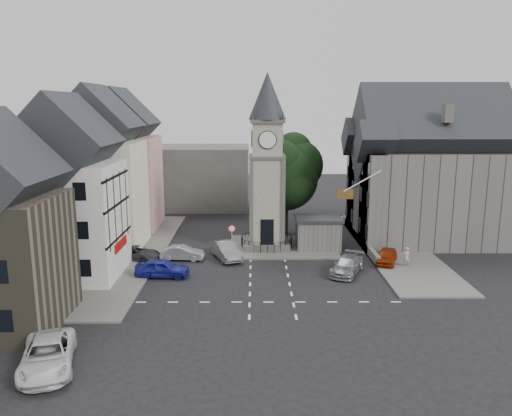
{
  "coord_description": "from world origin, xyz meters",
  "views": [
    {
      "loc": [
        -1.16,
        -37.83,
        13.3
      ],
      "look_at": [
        -1.03,
        5.0,
        4.47
      ],
      "focal_mm": 35.0,
      "sensor_mm": 36.0,
      "label": 1
    }
  ],
  "objects_px": {
    "stone_shelter": "(318,233)",
    "pedestrian": "(406,257)",
    "car_west_blue": "(162,268)",
    "clock_tower": "(267,163)",
    "car_east_red": "(387,256)"
  },
  "relations": [
    {
      "from": "clock_tower",
      "to": "car_east_red",
      "type": "bearing_deg",
      "value": -26.2
    },
    {
      "from": "stone_shelter",
      "to": "clock_tower",
      "type": "bearing_deg",
      "value": 174.16
    },
    {
      "from": "car_west_blue",
      "to": "car_east_red",
      "type": "distance_m",
      "value": 18.87
    },
    {
      "from": "stone_shelter",
      "to": "pedestrian",
      "type": "relative_size",
      "value": 2.43
    },
    {
      "from": "pedestrian",
      "to": "clock_tower",
      "type": "bearing_deg",
      "value": -44.7
    },
    {
      "from": "pedestrian",
      "to": "car_east_red",
      "type": "bearing_deg",
      "value": -53.56
    },
    {
      "from": "clock_tower",
      "to": "car_west_blue",
      "type": "xyz_separation_m",
      "value": [
        -8.43,
        -8.3,
        -7.4
      ]
    },
    {
      "from": "car_west_blue",
      "to": "car_east_red",
      "type": "height_order",
      "value": "car_west_blue"
    },
    {
      "from": "stone_shelter",
      "to": "car_east_red",
      "type": "xyz_separation_m",
      "value": [
        5.34,
        -4.5,
        -0.9
      ]
    },
    {
      "from": "clock_tower",
      "to": "pedestrian",
      "type": "distance_m",
      "value": 14.85
    },
    {
      "from": "stone_shelter",
      "to": "car_east_red",
      "type": "distance_m",
      "value": 7.04
    },
    {
      "from": "clock_tower",
      "to": "car_east_red",
      "type": "relative_size",
      "value": 4.25
    },
    {
      "from": "stone_shelter",
      "to": "pedestrian",
      "type": "bearing_deg",
      "value": -39.38
    },
    {
      "from": "stone_shelter",
      "to": "car_west_blue",
      "type": "xyz_separation_m",
      "value": [
        -13.23,
        -7.81,
        -0.82
      ]
    },
    {
      "from": "car_west_blue",
      "to": "pedestrian",
      "type": "relative_size",
      "value": 2.4
    }
  ]
}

